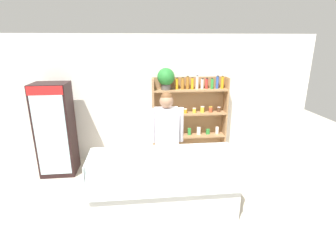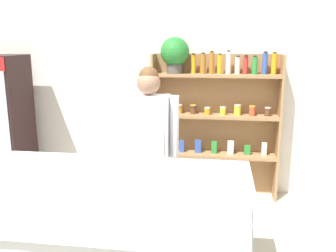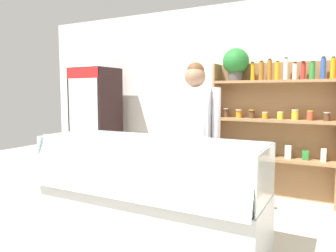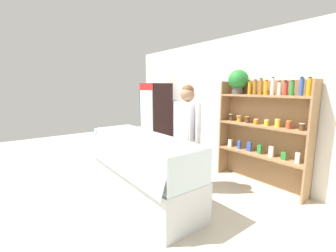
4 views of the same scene
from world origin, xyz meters
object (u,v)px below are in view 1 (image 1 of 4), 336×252
object	(u,v)px
drinks_fridge	(56,130)
deli_display_case	(163,195)
shop_clerk	(167,133)
shelving_unit	(184,106)

from	to	relation	value
drinks_fridge	deli_display_case	distance (m)	2.58
drinks_fridge	shop_clerk	size ratio (longest dim) A/B	1.03
shelving_unit	shop_clerk	world-z (taller)	shelving_unit
deli_display_case	shop_clerk	distance (m)	1.08
deli_display_case	shop_clerk	xyz separation A→B (m)	(0.14, 0.77, 0.74)
drinks_fridge	shop_clerk	xyz separation A→B (m)	(2.09, -0.80, 0.14)
shelving_unit	shop_clerk	xyz separation A→B (m)	(-0.51, -1.19, -0.17)
drinks_fridge	shop_clerk	distance (m)	2.24
drinks_fridge	shelving_unit	world-z (taller)	shelving_unit
drinks_fridge	deli_display_case	world-z (taller)	drinks_fridge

